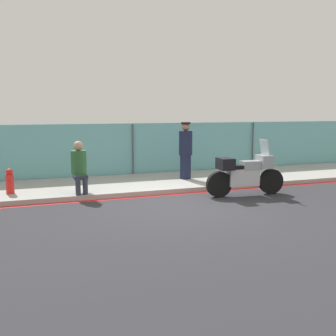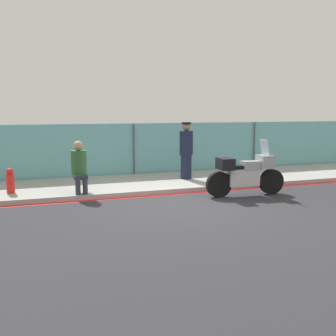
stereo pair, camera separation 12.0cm
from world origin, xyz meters
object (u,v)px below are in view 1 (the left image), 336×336
officer_standing (186,150)px  person_seated_on_curb (79,164)px  motorcycle (245,173)px  fire_hydrant (10,181)px

officer_standing → person_seated_on_curb: (-3.39, -0.97, -0.16)m
officer_standing → person_seated_on_curb: 3.53m
motorcycle → person_seated_on_curb: bearing=166.0°
fire_hydrant → person_seated_on_curb: bearing=-14.1°
motorcycle → officer_standing: (-0.76, 2.30, 0.43)m
person_seated_on_curb → motorcycle: bearing=-17.7°
motorcycle → officer_standing: officer_standing is taller
motorcycle → officer_standing: 2.46m
motorcycle → person_seated_on_curb: size_ratio=1.66×
motorcycle → fire_hydrant: size_ratio=3.40×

